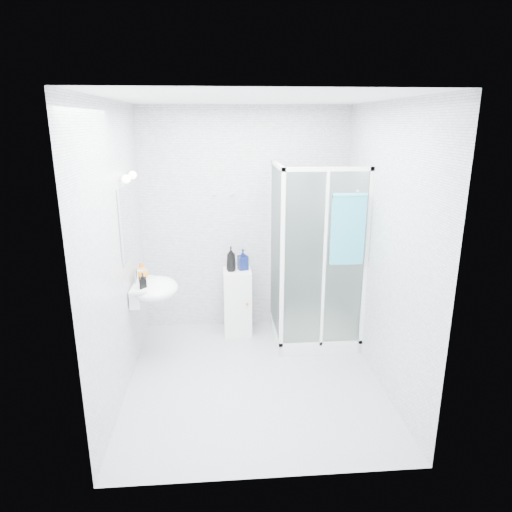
{
  "coord_description": "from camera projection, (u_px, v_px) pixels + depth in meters",
  "views": [
    {
      "loc": [
        -0.3,
        -3.93,
        2.42
      ],
      "look_at": [
        0.05,
        0.35,
        1.15
      ],
      "focal_mm": 32.0,
      "sensor_mm": 36.0,
      "label": 1
    }
  ],
  "objects": [
    {
      "name": "room",
      "position": [
        254.0,
        251.0,
        4.09
      ],
      "size": [
        2.4,
        2.6,
        2.6
      ],
      "color": "silver",
      "rests_on": "ground"
    },
    {
      "name": "hand_towel",
      "position": [
        348.0,
        228.0,
        4.48
      ],
      "size": [
        0.34,
        0.05,
        0.72
      ],
      "color": "teal",
      "rests_on": "shower_enclosure"
    },
    {
      "name": "shampoo_bottle_b",
      "position": [
        243.0,
        259.0,
        5.25
      ],
      "size": [
        0.13,
        0.13,
        0.24
      ],
      "primitive_type": "imported",
      "rotation": [
        0.0,
        0.0,
        0.23
      ],
      "color": "#0C1649",
      "rests_on": "storage_cabinet"
    },
    {
      "name": "wall_hooks",
      "position": [
        223.0,
        195.0,
        5.18
      ],
      "size": [
        0.23,
        0.06,
        0.03
      ],
      "color": "silver",
      "rests_on": "room"
    },
    {
      "name": "soap_dispenser_orange",
      "position": [
        141.0,
        271.0,
        4.67
      ],
      "size": [
        0.17,
        0.17,
        0.18
      ],
      "primitive_type": "imported",
      "rotation": [
        0.0,
        0.0,
        0.27
      ],
      "color": "orange",
      "rests_on": "wall_basin"
    },
    {
      "name": "vanity_lights",
      "position": [
        129.0,
        177.0,
        4.26
      ],
      "size": [
        0.1,
        0.4,
        0.08
      ],
      "color": "silver",
      "rests_on": "room"
    },
    {
      "name": "shampoo_bottle_a",
      "position": [
        231.0,
        259.0,
        5.19
      ],
      "size": [
        0.13,
        0.13,
        0.29
      ],
      "primitive_type": "imported",
      "rotation": [
        0.0,
        0.0,
        -0.17
      ],
      "color": "black",
      "rests_on": "storage_cabinet"
    },
    {
      "name": "shower_enclosure",
      "position": [
        308.0,
        304.0,
        5.12
      ],
      "size": [
        0.9,
        0.95,
        2.0
      ],
      "color": "white",
      "rests_on": "ground"
    },
    {
      "name": "mirror",
      "position": [
        127.0,
        221.0,
        4.38
      ],
      "size": [
        0.02,
        0.6,
        0.7
      ],
      "primitive_type": "cube",
      "color": "white",
      "rests_on": "room"
    },
    {
      "name": "wall_basin",
      "position": [
        153.0,
        289.0,
        4.59
      ],
      "size": [
        0.46,
        0.56,
        0.35
      ],
      "color": "white",
      "rests_on": "ground"
    },
    {
      "name": "storage_cabinet",
      "position": [
        238.0,
        302.0,
        5.35
      ],
      "size": [
        0.32,
        0.35,
        0.77
      ],
      "rotation": [
        0.0,
        0.0,
        0.01
      ],
      "color": "white",
      "rests_on": "ground"
    },
    {
      "name": "soap_dispenser_black",
      "position": [
        143.0,
        281.0,
        4.41
      ],
      "size": [
        0.08,
        0.08,
        0.15
      ],
      "primitive_type": "imported",
      "rotation": [
        0.0,
        0.0,
        0.19
      ],
      "color": "black",
      "rests_on": "wall_basin"
    }
  ]
}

